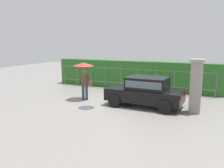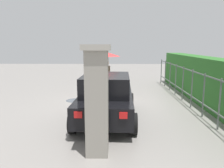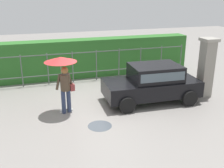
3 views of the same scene
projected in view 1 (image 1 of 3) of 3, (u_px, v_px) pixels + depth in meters
name	position (u px, v px, depth m)	size (l,w,h in m)	color
ground_plane	(114.00, 103.00, 12.02)	(40.00, 40.00, 0.00)	gray
car	(146.00, 90.00, 11.27)	(3.79, 1.97, 1.48)	black
pedestrian	(84.00, 72.00, 12.49)	(1.12, 1.12, 2.05)	#2D3856
gate_pillar	(196.00, 86.00, 10.15)	(0.60, 0.60, 2.42)	gray
fence_section	(129.00, 78.00, 15.01)	(10.47, 0.05, 1.50)	#59605B
hedge_row	(134.00, 75.00, 15.75)	(11.42, 0.90, 1.90)	#2D6B28
puddle_near	(86.00, 108.00, 11.12)	(0.79, 0.79, 0.00)	#4C545B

